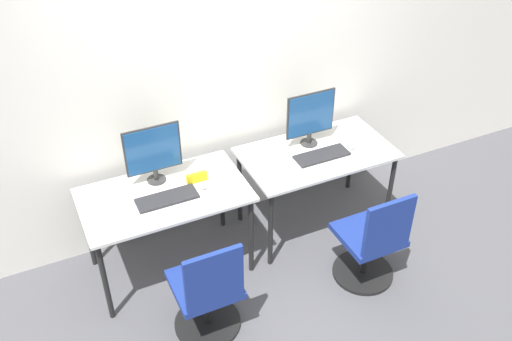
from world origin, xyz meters
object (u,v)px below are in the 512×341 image
at_px(office_chair_left, 208,295).
at_px(keyboard_right, 322,155).
at_px(office_chair_right, 371,245).
at_px(monitor_left, 153,152).
at_px(mouse_left, 202,186).
at_px(monitor_right, 310,117).
at_px(mouse_right, 351,146).
at_px(keyboard_left, 167,198).

height_order(office_chair_left, keyboard_right, office_chair_left).
bearing_deg(office_chair_right, monitor_left, 144.60).
xyz_separation_m(mouse_left, monitor_right, (1.01, 0.19, 0.24)).
xyz_separation_m(monitor_left, mouse_right, (1.58, -0.24, -0.24)).
bearing_deg(mouse_right, mouse_left, 179.54).
bearing_deg(office_chair_right, office_chair_left, 177.53).
bearing_deg(office_chair_left, keyboard_left, 94.13).
bearing_deg(mouse_right, keyboard_left, -179.48).
height_order(mouse_left, office_chair_right, office_chair_right).
distance_m(office_chair_left, keyboard_right, 1.46).
bearing_deg(monitor_left, office_chair_right, -35.40).
xyz_separation_m(monitor_left, keyboard_right, (1.29, -0.26, -0.25)).
height_order(office_chair_left, mouse_right, office_chair_left).
xyz_separation_m(keyboard_right, mouse_right, (0.28, 0.01, 0.01)).
xyz_separation_m(monitor_left, office_chair_left, (0.05, -0.90, -0.65)).
bearing_deg(monitor_right, keyboard_left, -170.66).
xyz_separation_m(mouse_left, keyboard_right, (1.01, -0.02, -0.01)).
xyz_separation_m(monitor_right, mouse_right, (0.28, -0.20, -0.24)).
bearing_deg(mouse_right, keyboard_right, -177.36).
bearing_deg(office_chair_right, monitor_right, 93.32).
bearing_deg(office_chair_left, keyboard_right, 27.36).
distance_m(keyboard_left, mouse_right, 1.58).
height_order(monitor_right, office_chair_right, monitor_right).
bearing_deg(keyboard_left, keyboard_right, 0.06).
bearing_deg(monitor_right, mouse_left, -169.49).
height_order(mouse_left, office_chair_left, office_chair_left).
relative_size(keyboard_left, mouse_left, 4.97).
distance_m(mouse_left, monitor_right, 1.06).
bearing_deg(office_chair_right, keyboard_right, 94.31).
relative_size(mouse_left, office_chair_left, 0.10).
height_order(monitor_left, keyboard_left, monitor_left).
xyz_separation_m(keyboard_left, office_chair_left, (0.05, -0.64, -0.40)).
height_order(monitor_left, office_chair_left, monitor_left).
distance_m(mouse_left, keyboard_right, 1.01).
distance_m(monitor_left, mouse_right, 1.61).
xyz_separation_m(office_chair_left, office_chair_right, (1.30, -0.06, 0.00)).
relative_size(monitor_left, mouse_right, 5.22).
distance_m(monitor_right, mouse_right, 0.42).
xyz_separation_m(mouse_left, mouse_right, (1.29, -0.01, 0.00)).
xyz_separation_m(office_chair_left, mouse_right, (1.53, 0.66, 0.40)).
relative_size(monitor_left, mouse_left, 5.22).
relative_size(keyboard_left, monitor_right, 0.95).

